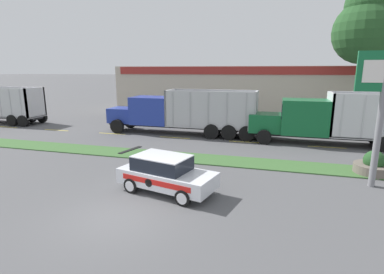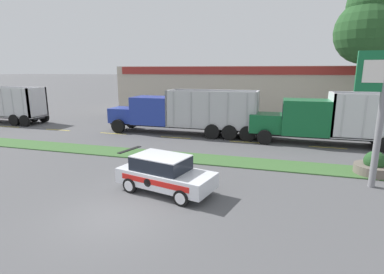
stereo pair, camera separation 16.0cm
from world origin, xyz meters
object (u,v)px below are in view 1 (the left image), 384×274
(dump_truck_trail, at_px, (169,114))
(rally_car, at_px, (166,173))
(store_sign_post, at_px, (384,93))
(stone_planter, at_px, (373,166))
(dump_truck_mid, at_px, (322,121))

(dump_truck_trail, relative_size, rally_car, 2.77)
(rally_car, distance_m, store_sign_post, 9.75)
(store_sign_post, distance_m, stone_planter, 4.21)
(dump_truck_mid, distance_m, store_sign_post, 8.36)
(dump_truck_trail, xyz_separation_m, rally_car, (3.95, -11.47, -0.78))
(dump_truck_trail, bearing_deg, dump_truck_mid, -2.82)
(dump_truck_trail, distance_m, stone_planter, 14.75)
(rally_car, bearing_deg, dump_truck_mid, 55.65)
(dump_truck_mid, bearing_deg, store_sign_post, -81.46)
(dump_truck_mid, bearing_deg, rally_car, -124.35)
(rally_car, bearing_deg, stone_planter, 27.94)
(dump_truck_trail, bearing_deg, stone_planter, -26.66)
(stone_planter, bearing_deg, dump_truck_trail, 153.34)
(dump_truck_trail, height_order, stone_planter, dump_truck_trail)
(dump_truck_trail, bearing_deg, store_sign_post, -33.83)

